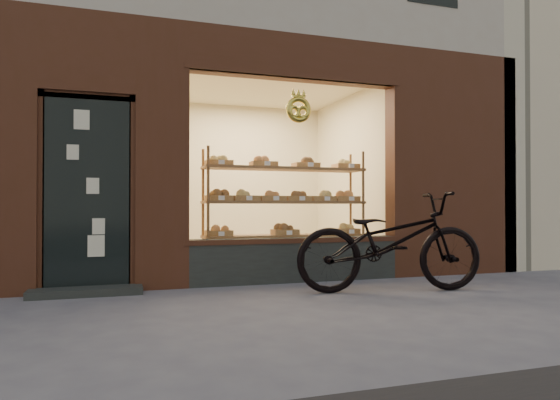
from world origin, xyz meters
name	(u,v)px	position (x,y,z in m)	size (l,w,h in m)	color
ground	(332,321)	(0.00, 0.00, 0.00)	(90.00, 90.00, 0.00)	#4B4B55
display_shelf	(285,211)	(0.45, 2.55, 0.88)	(2.20, 0.45, 1.70)	brown
bicycle	(390,242)	(1.19, 1.10, 0.55)	(0.73, 2.11, 1.11)	black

